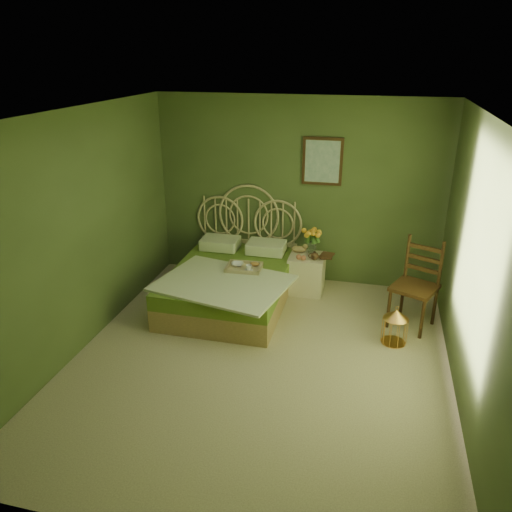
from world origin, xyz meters
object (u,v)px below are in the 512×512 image
(nightstand, at_px, (307,268))
(chair, at_px, (415,278))
(birdcage, at_px, (395,327))
(bed, at_px, (231,280))

(nightstand, distance_m, chair, 1.51)
(chair, height_order, birdcage, chair)
(nightstand, bearing_deg, birdcage, -43.32)
(chair, distance_m, birdcage, 0.69)
(nightstand, height_order, chair, chair)
(nightstand, xyz_separation_m, birdcage, (1.18, -1.11, -0.14))
(bed, relative_size, birdcage, 5.13)
(nightstand, relative_size, birdcage, 2.24)
(nightstand, height_order, birdcage, nightstand)
(nightstand, bearing_deg, chair, -22.70)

